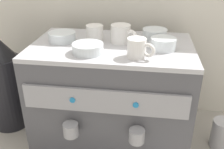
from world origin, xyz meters
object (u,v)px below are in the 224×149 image
coffee_grinder (5,84)px  ceramic_bowl_1 (62,37)px  ceramic_cup_1 (121,34)px  ceramic_bowl_2 (155,34)px  ceramic_cup_0 (138,48)px  ceramic_bowl_3 (88,49)px  espresso_machine (112,95)px  ceramic_bowl_0 (163,44)px  ceramic_cup_2 (95,33)px  milk_pitcher (222,133)px

coffee_grinder → ceramic_bowl_1: bearing=-3.1°
ceramic_cup_1 → ceramic_bowl_2: size_ratio=1.08×
ceramic_cup_0 → ceramic_bowl_3: size_ratio=0.87×
ceramic_cup_1 → ceramic_bowl_3: (-0.11, -0.13, -0.02)m
espresso_machine → ceramic_bowl_2: ceramic_bowl_2 is taller
ceramic_cup_0 → ceramic_bowl_0: ceramic_cup_0 is taller
ceramic_cup_2 → ceramic_bowl_2: 0.25m
ceramic_cup_0 → ceramic_bowl_3: ceramic_cup_0 is taller
espresso_machine → ceramic_cup_0: (0.10, -0.11, 0.26)m
ceramic_bowl_0 → ceramic_bowl_1: ceramic_bowl_0 is taller
ceramic_cup_2 → ceramic_cup_0: bearing=-40.9°
espresso_machine → ceramic_bowl_1: 0.32m
espresso_machine → ceramic_bowl_3: size_ratio=5.63×
ceramic_bowl_0 → ceramic_cup_1: bearing=161.7°
ceramic_cup_1 → ceramic_bowl_2: bearing=31.0°
espresso_machine → ceramic_bowl_2: 0.31m
coffee_grinder → ceramic_cup_1: bearing=0.0°
ceramic_bowl_1 → coffee_grinder: size_ratio=0.24×
ceramic_bowl_3 → ceramic_cup_0: bearing=-5.2°
ceramic_cup_2 → ceramic_bowl_0: 0.28m
ceramic_cup_0 → ceramic_bowl_2: bearing=75.0°
ceramic_bowl_3 → coffee_grinder: ceramic_bowl_3 is taller
espresso_machine → ceramic_bowl_2: (0.16, 0.11, 0.24)m
espresso_machine → ceramic_cup_1: bearing=43.9°
espresso_machine → coffee_grinder: coffee_grinder is taller
ceramic_bowl_2 → ceramic_bowl_1: bearing=-165.5°
ceramic_bowl_0 → ceramic_bowl_1: 0.40m
espresso_machine → ceramic_bowl_0: ceramic_bowl_0 is taller
espresso_machine → ceramic_bowl_0: bearing=-6.1°
ceramic_bowl_0 → milk_pitcher: size_ratio=0.73×
ceramic_cup_2 → coffee_grinder: ceramic_cup_2 is taller
ceramic_cup_0 → milk_pitcher: bearing=17.6°
ceramic_bowl_0 → coffee_grinder: 0.75m
coffee_grinder → ceramic_cup_0: bearing=-13.3°
ceramic_cup_1 → coffee_grinder: size_ratio=0.24×
ceramic_cup_1 → ceramic_cup_2: (-0.11, 0.01, -0.00)m
ceramic_cup_2 → ceramic_bowl_3: ceramic_cup_2 is taller
ceramic_cup_0 → ceramic_bowl_0: 0.13m
espresso_machine → ceramic_cup_2: size_ratio=6.09×
ceramic_cup_2 → espresso_machine: bearing=-29.5°
ceramic_bowl_0 → coffee_grinder: bearing=175.7°
ceramic_bowl_0 → ceramic_bowl_3: 0.28m
ceramic_cup_2 → ceramic_bowl_3: (0.00, -0.14, -0.02)m
ceramic_bowl_2 → ceramic_bowl_3: bearing=-138.8°
coffee_grinder → espresso_machine: bearing=-3.6°
ceramic_cup_1 → ceramic_bowl_3: 0.17m
ceramic_bowl_0 → ceramic_bowl_2: size_ratio=0.93×
ceramic_bowl_3 → coffee_grinder: size_ratio=0.25×
ceramic_cup_2 → milk_pitcher: (0.56, -0.04, -0.42)m
ceramic_cup_1 → milk_pitcher: ceramic_cup_1 is taller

